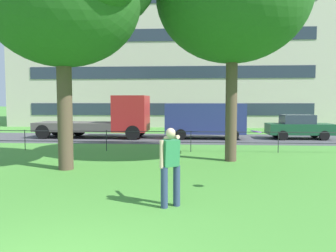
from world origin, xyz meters
The scene contains 9 objects.
street_strip centered at (0.00, 17.54, 0.00)m, with size 80.00×6.09×0.01m, color #4C4C51.
park_fence centered at (0.00, 11.82, 0.67)m, with size 28.35×0.04×1.00m.
tree_large_lawn centered at (3.63, 9.82, 6.34)m, with size 5.96×6.04×8.93m.
person_thrower centered at (1.57, 3.44, 0.97)m, with size 0.46×0.86×1.79m.
frisbee centered at (3.70, 4.70, 1.61)m, with size 0.34×0.34×0.07m.
flatbed_truck_far_right centered at (-3.32, 17.62, 1.22)m, with size 7.36×2.59×2.75m.
panel_van_far_left centered at (2.91, 17.60, 1.27)m, with size 5.01×2.12×2.24m.
car_dark_green_right centered at (8.83, 17.79, 0.78)m, with size 4.02×1.85×1.54m.
apartment_building_background centered at (-0.02, 32.94, 10.19)m, with size 30.89×12.98×20.37m.
Camera 1 is at (2.04, -4.02, 2.37)m, focal length 36.09 mm.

